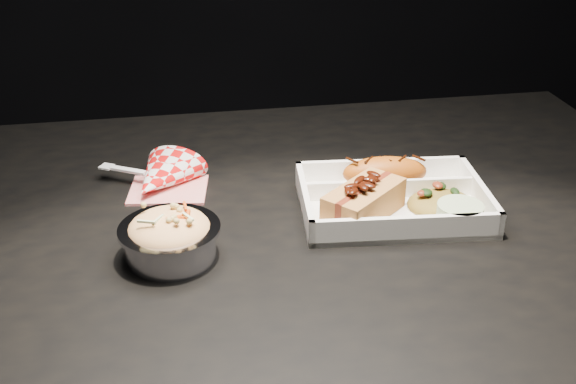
# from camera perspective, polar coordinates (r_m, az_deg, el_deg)

# --- Properties ---
(dining_table) EXTENTS (1.20, 0.80, 0.75)m
(dining_table) POSITION_cam_1_polar(r_m,az_deg,el_deg) (1.04, -0.24, -5.99)
(dining_table) COLOR black
(dining_table) RESTS_ON ground
(food_tray) EXTENTS (0.27, 0.20, 0.04)m
(food_tray) POSITION_cam_1_polar(r_m,az_deg,el_deg) (1.00, 8.22, -0.87)
(food_tray) COLOR white
(food_tray) RESTS_ON dining_table
(fried_pastry) EXTENTS (0.13, 0.06, 0.05)m
(fried_pastry) POSITION_cam_1_polar(r_m,az_deg,el_deg) (1.04, 7.65, 1.55)
(fried_pastry) COLOR #AC5011
(fried_pastry) RESTS_ON food_tray
(hotdog) EXTENTS (0.13, 0.12, 0.06)m
(hotdog) POSITION_cam_1_polar(r_m,az_deg,el_deg) (0.96, 6.02, -0.54)
(hotdog) COLOR #BB7D40
(hotdog) RESTS_ON food_tray
(fried_rice_mound) EXTENTS (0.10, 0.08, 0.03)m
(fried_rice_mound) POSITION_cam_1_polar(r_m,az_deg,el_deg) (1.00, 12.04, -0.37)
(fried_rice_mound) COLOR olive
(fried_rice_mound) RESTS_ON food_tray
(cupcake_liner) EXTENTS (0.06, 0.06, 0.03)m
(cupcake_liner) POSITION_cam_1_polar(r_m,az_deg,el_deg) (0.96, 13.40, -1.77)
(cupcake_liner) COLOR #B2C696
(cupcake_liner) RESTS_ON food_tray
(foil_coleslaw_cup) EXTENTS (0.12, 0.12, 0.07)m
(foil_coleslaw_cup) POSITION_cam_1_polar(r_m,az_deg,el_deg) (0.89, -9.32, -3.39)
(foil_coleslaw_cup) COLOR silver
(foil_coleslaw_cup) RESTS_ON dining_table
(napkin_fork) EXTENTS (0.16, 0.15, 0.10)m
(napkin_fork) POSITION_cam_1_polar(r_m,az_deg,el_deg) (1.06, -10.04, 1.09)
(napkin_fork) COLOR red
(napkin_fork) RESTS_ON dining_table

